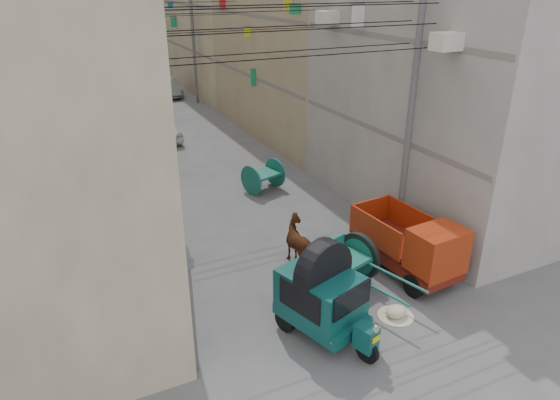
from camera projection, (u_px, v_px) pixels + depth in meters
shutters_left at (130, 193)px, 16.22m from camera, size 0.18×14.40×2.88m
signboards at (162, 70)px, 26.26m from camera, size 8.22×40.52×5.67m
utility_poles at (186, 73)px, 22.19m from camera, size 7.40×22.20×8.00m
overhead_cables at (199, 10)px, 18.92m from camera, size 7.40×22.52×1.12m
auto_rickshaw at (323, 294)px, 11.70m from camera, size 2.06×2.81×1.90m
tonga_cart at (344, 263)px, 13.68m from camera, size 2.00×3.30×1.40m
mini_truck at (415, 250)px, 14.02m from camera, size 1.74×3.43×1.87m
second_cart at (263, 175)px, 19.99m from camera, size 1.65×1.55×1.19m
feed_sack at (396, 311)px, 12.67m from camera, size 0.57×0.46×0.29m
horse at (303, 244)px, 14.70m from camera, size 0.86×1.73×1.43m
distant_car_white at (161, 131)px, 26.08m from camera, size 1.82×3.36×1.08m
distant_car_grey at (167, 88)px, 35.95m from camera, size 1.49×3.82×1.24m
distant_car_green at (102, 70)px, 42.62m from camera, size 1.75×4.26×1.24m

